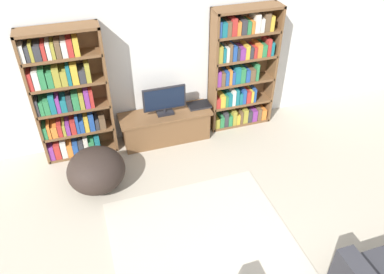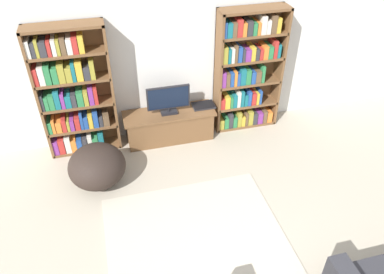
{
  "view_description": "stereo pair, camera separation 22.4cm",
  "coord_description": "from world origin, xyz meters",
  "px_view_note": "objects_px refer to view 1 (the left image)",
  "views": [
    {
      "loc": [
        -1.18,
        -0.51,
        3.45
      ],
      "look_at": [
        -0.04,
        2.98,
        0.7
      ],
      "focal_mm": 35.0,
      "sensor_mm": 36.0,
      "label": 1
    },
    {
      "loc": [
        -0.97,
        -0.57,
        3.45
      ],
      "look_at": [
        -0.04,
        2.98,
        0.7
      ],
      "focal_mm": 35.0,
      "sensor_mm": 36.0,
      "label": 2
    }
  ],
  "objects_px": {
    "television": "(164,100)",
    "beanbag_ottoman": "(96,170)",
    "bookshelf_right": "(240,71)",
    "tv_stand": "(166,126)",
    "bookshelf_left": "(68,98)",
    "laptop": "(199,105)"
  },
  "relations": [
    {
      "from": "bookshelf_left",
      "to": "tv_stand",
      "type": "height_order",
      "value": "bookshelf_left"
    },
    {
      "from": "tv_stand",
      "to": "bookshelf_left",
      "type": "bearing_deg",
      "value": 175.56
    },
    {
      "from": "beanbag_ottoman",
      "to": "bookshelf_right",
      "type": "bearing_deg",
      "value": 19.57
    },
    {
      "from": "television",
      "to": "beanbag_ottoman",
      "type": "distance_m",
      "value": 1.37
    },
    {
      "from": "bookshelf_right",
      "to": "laptop",
      "type": "xyz_separation_m",
      "value": [
        -0.66,
        -0.06,
        -0.44
      ]
    },
    {
      "from": "bookshelf_left",
      "to": "bookshelf_right",
      "type": "relative_size",
      "value": 1.0
    },
    {
      "from": "bookshelf_right",
      "to": "television",
      "type": "distance_m",
      "value": 1.22
    },
    {
      "from": "tv_stand",
      "to": "television",
      "type": "height_order",
      "value": "television"
    },
    {
      "from": "bookshelf_left",
      "to": "beanbag_ottoman",
      "type": "bearing_deg",
      "value": -77.66
    },
    {
      "from": "tv_stand",
      "to": "television",
      "type": "distance_m",
      "value": 0.45
    },
    {
      "from": "bookshelf_right",
      "to": "laptop",
      "type": "relative_size",
      "value": 5.57
    },
    {
      "from": "bookshelf_left",
      "to": "laptop",
      "type": "xyz_separation_m",
      "value": [
        1.81,
        -0.06,
        -0.43
      ]
    },
    {
      "from": "bookshelf_right",
      "to": "beanbag_ottoman",
      "type": "height_order",
      "value": "bookshelf_right"
    },
    {
      "from": "bookshelf_left",
      "to": "beanbag_ottoman",
      "type": "xyz_separation_m",
      "value": [
        0.18,
        -0.82,
        -0.63
      ]
    },
    {
      "from": "laptop",
      "to": "beanbag_ottoman",
      "type": "height_order",
      "value": "beanbag_ottoman"
    },
    {
      "from": "bookshelf_left",
      "to": "beanbag_ottoman",
      "type": "distance_m",
      "value": 1.05
    },
    {
      "from": "laptop",
      "to": "tv_stand",
      "type": "bearing_deg",
      "value": -175.57
    },
    {
      "from": "bookshelf_left",
      "to": "laptop",
      "type": "distance_m",
      "value": 1.86
    },
    {
      "from": "bookshelf_right",
      "to": "beanbag_ottoman",
      "type": "distance_m",
      "value": 2.52
    },
    {
      "from": "television",
      "to": "beanbag_ottoman",
      "type": "relative_size",
      "value": 0.85
    },
    {
      "from": "television",
      "to": "beanbag_ottoman",
      "type": "xyz_separation_m",
      "value": [
        -1.1,
        -0.71,
        -0.41
      ]
    },
    {
      "from": "bookshelf_right",
      "to": "television",
      "type": "relative_size",
      "value": 3.0
    }
  ]
}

